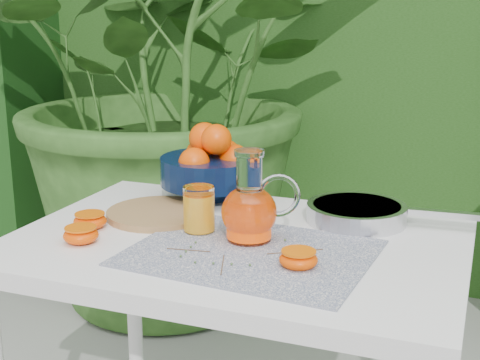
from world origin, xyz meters
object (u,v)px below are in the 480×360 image
at_px(cutting_board, 159,213).
at_px(saute_pan, 358,212).
at_px(fruit_bowl, 211,164).
at_px(juice_pitcher, 250,209).
at_px(white_table, 237,272).

relative_size(cutting_board, saute_pan, 0.61).
xyz_separation_m(fruit_bowl, juice_pitcher, (0.21, -0.28, -0.02)).
relative_size(cutting_board, juice_pitcher, 1.28).
height_order(cutting_board, fruit_bowl, fruit_bowl).
height_order(cutting_board, saute_pan, saute_pan).
bearing_deg(cutting_board, fruit_bowl, 73.13).
height_order(fruit_bowl, saute_pan, fruit_bowl).
relative_size(white_table, cutting_board, 3.85).
height_order(white_table, saute_pan, saute_pan).
height_order(fruit_bowl, juice_pitcher, fruit_bowl).
distance_m(cutting_board, juice_pitcher, 0.29).
distance_m(white_table, juice_pitcher, 0.16).
distance_m(white_table, saute_pan, 0.33).
bearing_deg(cutting_board, juice_pitcher, -18.15).
xyz_separation_m(juice_pitcher, saute_pan, (0.20, 0.22, -0.05)).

